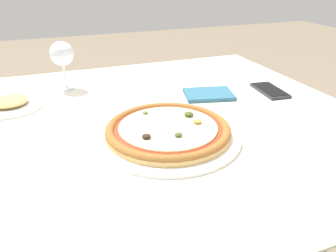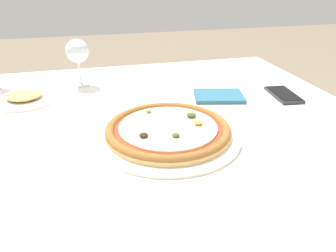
{
  "view_description": "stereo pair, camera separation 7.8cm",
  "coord_description": "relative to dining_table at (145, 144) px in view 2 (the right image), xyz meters",
  "views": [
    {
      "loc": [
        -0.21,
        -0.77,
        1.08
      ],
      "look_at": [
        0.04,
        -0.12,
        0.73
      ],
      "focal_mm": 35.0,
      "sensor_mm": 36.0,
      "label": 1
    },
    {
      "loc": [
        -0.13,
        -0.8,
        1.08
      ],
      "look_at": [
        0.04,
        -0.12,
        0.73
      ],
      "focal_mm": 35.0,
      "sensor_mm": 36.0,
      "label": 2
    }
  ],
  "objects": [
    {
      "name": "cell_phone",
      "position": [
        0.46,
        0.06,
        0.09
      ],
      "size": [
        0.08,
        0.15,
        0.01
      ],
      "color": "#232328",
      "rests_on": "dining_table"
    },
    {
      "name": "wine_glass_far_right",
      "position": [
        -0.16,
        0.32,
        0.2
      ],
      "size": [
        0.08,
        0.08,
        0.16
      ],
      "color": "silver",
      "rests_on": "dining_table"
    },
    {
      "name": "pizza_plate",
      "position": [
        0.04,
        -0.12,
        0.1
      ],
      "size": [
        0.35,
        0.35,
        0.04
      ],
      "color": "white",
      "rests_on": "dining_table"
    },
    {
      "name": "side_plate",
      "position": [
        -0.33,
        0.21,
        0.09
      ],
      "size": [
        0.18,
        0.18,
        0.03
      ],
      "color": "white",
      "rests_on": "dining_table"
    },
    {
      "name": "napkin_folded",
      "position": [
        0.26,
        0.09,
        0.09
      ],
      "size": [
        0.17,
        0.14,
        0.01
      ],
      "color": "#2D607A",
      "rests_on": "dining_table"
    },
    {
      "name": "dining_table",
      "position": [
        0.0,
        0.0,
        0.0
      ],
      "size": [
        1.23,
        1.05,
        0.7
      ],
      "color": "brown",
      "rests_on": "ground_plane"
    }
  ]
}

